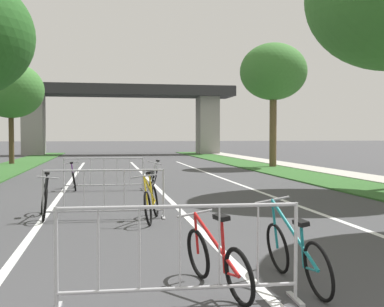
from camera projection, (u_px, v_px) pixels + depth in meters
grass_verge_right at (276, 170)px, 24.66m from camera, size 2.51×53.11×0.05m
sidewalk_path_right at (315, 169)px, 25.03m from camera, size 1.63×53.11×0.08m
lane_stripe_center at (155, 186)px, 17.22m from camera, size 0.14×30.72×0.01m
lane_stripe_right_lane at (239, 184)px, 17.75m from camera, size 0.14×30.72×0.01m
lane_stripe_left_lane at (66, 187)px, 16.68m from camera, size 0.14×30.72×0.01m
overpass_bridge at (123, 104)px, 45.11m from camera, size 20.33×4.06×6.30m
tree_left_oak_near at (11, 90)px, 29.68m from camera, size 3.94×3.94×6.16m
tree_right_oak_mid at (273, 72)px, 26.99m from camera, size 3.67×3.67×6.82m
crowd_barrier_nearest at (180, 255)px, 5.07m from camera, size 2.56×0.54×1.05m
crowd_barrier_second at (104, 194)px, 10.30m from camera, size 2.56×0.58×1.05m
crowd_barrier_third at (104, 174)px, 15.67m from camera, size 2.55×0.47×1.05m
bicycle_yellow_0 at (151, 202)px, 10.12m from camera, size 0.72×1.74×1.01m
bicycle_teal_1 at (296, 255)px, 5.73m from camera, size 0.46×1.75×1.00m
bicycle_purple_2 at (74, 179)px, 16.06m from camera, size 0.54×1.65×0.91m
bicycle_red_3 at (217, 261)px, 5.53m from camera, size 0.64×1.68×0.92m
bicycle_silver_4 at (154, 177)px, 16.43m from camera, size 0.53×1.59×0.93m
bicycle_black_5 at (44, 200)px, 10.52m from camera, size 0.55×1.78×0.97m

